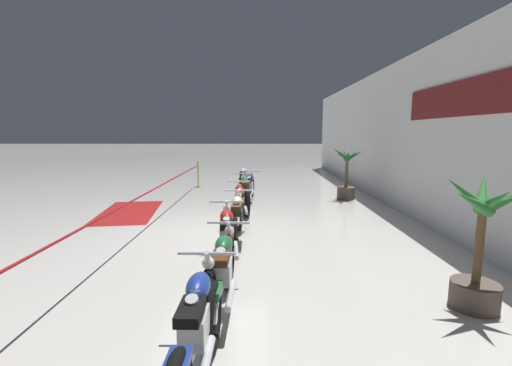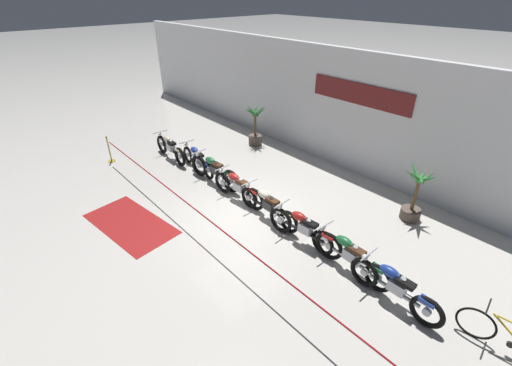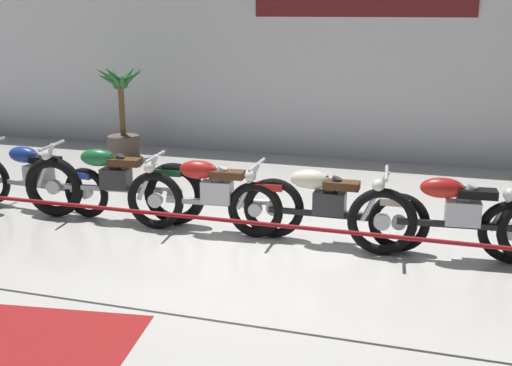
# 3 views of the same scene
# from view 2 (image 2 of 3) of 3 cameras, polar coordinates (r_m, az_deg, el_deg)

# --- Properties ---
(ground_plane) EXTENTS (120.00, 120.00, 0.00)m
(ground_plane) POSITION_cam_2_polar(r_m,az_deg,el_deg) (10.26, -2.99, -5.60)
(ground_plane) COLOR silver
(back_wall) EXTENTS (28.00, 0.29, 4.20)m
(back_wall) POSITION_cam_2_polar(r_m,az_deg,el_deg) (12.77, 15.35, 11.34)
(back_wall) COLOR white
(back_wall) RESTS_ON ground
(motorcycle_cream_0) EXTENTS (2.27, 0.62, 0.95)m
(motorcycle_cream_0) POSITION_cam_2_polar(r_m,az_deg,el_deg) (13.85, -14.09, 5.69)
(motorcycle_cream_0) COLOR black
(motorcycle_cream_0) RESTS_ON ground
(motorcycle_blue_1) EXTENTS (2.27, 0.62, 0.91)m
(motorcycle_blue_1) POSITION_cam_2_polar(r_m,az_deg,el_deg) (12.75, -9.75, 3.95)
(motorcycle_blue_1) COLOR black
(motorcycle_blue_1) RESTS_ON ground
(motorcycle_green_2) EXTENTS (2.44, 0.63, 0.98)m
(motorcycle_green_2) POSITION_cam_2_polar(r_m,az_deg,el_deg) (11.79, -6.97, 2.03)
(motorcycle_green_2) COLOR black
(motorcycle_green_2) RESTS_ON ground
(motorcycle_red_3) EXTENTS (2.20, 0.62, 0.94)m
(motorcycle_red_3) POSITION_cam_2_polar(r_m,az_deg,el_deg) (10.77, -3.02, -0.73)
(motorcycle_red_3) COLOR black
(motorcycle_red_3) RESTS_ON ground
(motorcycle_cream_4) EXTENTS (2.34, 0.62, 0.92)m
(motorcycle_cream_4) POSITION_cam_2_polar(r_m,az_deg,el_deg) (9.91, 1.99, -3.78)
(motorcycle_cream_4) COLOR black
(motorcycle_cream_4) RESTS_ON ground
(motorcycle_red_5) EXTENTS (2.33, 0.62, 0.96)m
(motorcycle_red_5) POSITION_cam_2_polar(r_m,az_deg,el_deg) (9.06, 7.95, -7.60)
(motorcycle_red_5) COLOR black
(motorcycle_red_5) RESTS_ON ground
(motorcycle_green_6) EXTENTS (2.28, 0.62, 0.93)m
(motorcycle_green_6) POSITION_cam_2_polar(r_m,az_deg,el_deg) (8.52, 15.20, -11.49)
(motorcycle_green_6) COLOR black
(motorcycle_green_6) RESTS_ON ground
(motorcycle_blue_7) EXTENTS (2.16, 0.62, 0.94)m
(motorcycle_blue_7) POSITION_cam_2_polar(r_m,az_deg,el_deg) (8.07, 22.04, -15.75)
(motorcycle_blue_7) COLOR black
(motorcycle_blue_7) RESTS_ON ground
(bicycle) EXTENTS (1.72, 0.48, 0.96)m
(bicycle) POSITION_cam_2_polar(r_m,az_deg,el_deg) (8.26, 36.39, -20.14)
(bicycle) COLOR black
(bicycle) RESTS_ON ground
(potted_palm_left_of_row) EXTENTS (0.97, 0.96, 1.74)m
(potted_palm_left_of_row) POSITION_cam_2_polar(r_m,az_deg,el_deg) (10.75, 24.93, -2.05)
(potted_palm_left_of_row) COLOR brown
(potted_palm_left_of_row) RESTS_ON ground
(potted_palm_right_of_row) EXTENTS (1.01, 1.02, 1.73)m
(potted_palm_right_of_row) POSITION_cam_2_polar(r_m,az_deg,el_deg) (14.67, -0.13, 9.32)
(potted_palm_right_of_row) COLOR brown
(potted_palm_right_of_row) RESTS_ON ground
(stanchion_far_left) EXTENTS (12.14, 0.28, 1.05)m
(stanchion_far_left) POSITION_cam_2_polar(r_m,az_deg,el_deg) (10.35, -14.52, -1.31)
(stanchion_far_left) COLOR gold
(stanchion_far_left) RESTS_ON ground
(floor_banner) EXTENTS (3.09, 1.85, 0.01)m
(floor_banner) POSITION_cam_2_polar(r_m,az_deg,el_deg) (10.59, -20.18, -6.39)
(floor_banner) COLOR maroon
(floor_banner) RESTS_ON ground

